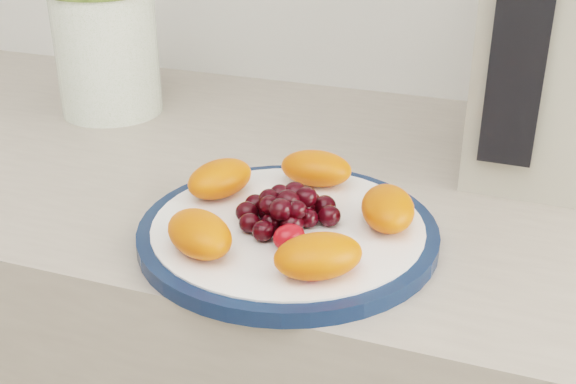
% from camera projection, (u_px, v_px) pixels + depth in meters
% --- Properties ---
extents(plate_rim, '(0.28, 0.28, 0.01)m').
position_uv_depth(plate_rim, '(288.00, 232.00, 0.68)').
color(plate_rim, '#0E1E3D').
rests_on(plate_rim, counter).
extents(plate_face, '(0.26, 0.26, 0.02)m').
position_uv_depth(plate_face, '(288.00, 231.00, 0.68)').
color(plate_face, white).
rests_on(plate_face, counter).
extents(canister, '(0.18, 0.18, 0.16)m').
position_uv_depth(canister, '(107.00, 54.00, 0.98)').
color(canister, '#466E20').
rests_on(canister, counter).
extents(appliance_body, '(0.18, 0.25, 0.31)m').
position_uv_depth(appliance_body, '(571.00, 31.00, 0.79)').
color(appliance_body, '#A7A28F').
rests_on(appliance_body, counter).
extents(appliance_panel, '(0.05, 0.02, 0.23)m').
position_uv_depth(appliance_panel, '(519.00, 52.00, 0.69)').
color(appliance_panel, black).
rests_on(appliance_panel, appliance_body).
extents(fruit_plate, '(0.25, 0.24, 0.04)m').
position_uv_depth(fruit_plate, '(289.00, 210.00, 0.67)').
color(fruit_plate, '#E7400B').
rests_on(fruit_plate, plate_face).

